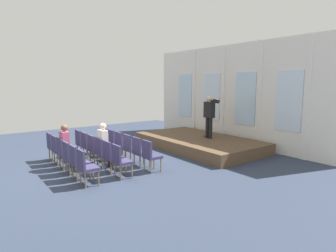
# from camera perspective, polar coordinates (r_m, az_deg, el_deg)

# --- Properties ---
(ground_plane) EXTENTS (16.27, 16.27, 0.00)m
(ground_plane) POSITION_cam_1_polar(r_m,az_deg,el_deg) (9.15, -15.65, -8.02)
(ground_plane) COLOR #2D384C
(rear_partition) EXTENTS (9.29, 0.14, 4.14)m
(rear_partition) POSITION_cam_1_polar(r_m,az_deg,el_deg) (12.42, 12.14, 6.07)
(rear_partition) COLOR silver
(rear_partition) RESTS_ON ground
(stage_platform) EXTENTS (5.07, 2.81, 0.42)m
(stage_platform) POSITION_cam_1_polar(r_m,az_deg,el_deg) (11.46, 6.08, -3.32)
(stage_platform) COLOR brown
(stage_platform) RESTS_ON ground
(speaker) EXTENTS (0.52, 0.69, 1.66)m
(speaker) POSITION_cam_1_polar(r_m,az_deg,el_deg) (11.21, 8.30, 2.47)
(speaker) COLOR black
(speaker) RESTS_ON stage_platform
(mic_stand) EXTENTS (0.28, 0.28, 1.55)m
(mic_stand) POSITION_cam_1_polar(r_m,az_deg,el_deg) (11.62, 7.81, -0.44)
(mic_stand) COLOR black
(mic_stand) RESTS_ON stage_platform
(chair_r0_c0) EXTENTS (0.46, 0.44, 0.94)m
(chair_r0_c0) POSITION_cam_1_polar(r_m,az_deg,el_deg) (10.84, -12.13, -2.41)
(chair_r0_c0) COLOR olive
(chair_r0_c0) RESTS_ON ground
(chair_r0_c1) EXTENTS (0.46, 0.44, 0.94)m
(chair_r0_c1) POSITION_cam_1_polar(r_m,az_deg,el_deg) (10.31, -10.76, -2.93)
(chair_r0_c1) COLOR olive
(chair_r0_c1) RESTS_ON ground
(chair_r0_c2) EXTENTS (0.46, 0.44, 0.94)m
(chair_r0_c2) POSITION_cam_1_polar(r_m,az_deg,el_deg) (9.80, -9.25, -3.49)
(chair_r0_c2) COLOR olive
(chair_r0_c2) RESTS_ON ground
(chair_r0_c3) EXTENTS (0.46, 0.44, 0.94)m
(chair_r0_c3) POSITION_cam_1_polar(r_m,az_deg,el_deg) (9.29, -7.56, -4.12)
(chair_r0_c3) COLOR olive
(chair_r0_c3) RESTS_ON ground
(chair_r0_c4) EXTENTS (0.46, 0.44, 0.94)m
(chair_r0_c4) POSITION_cam_1_polar(r_m,az_deg,el_deg) (8.79, -5.68, -4.82)
(chair_r0_c4) COLOR olive
(chair_r0_c4) RESTS_ON ground
(chair_r0_c5) EXTENTS (0.46, 0.44, 0.94)m
(chair_r0_c5) POSITION_cam_1_polar(r_m,az_deg,el_deg) (8.30, -3.57, -5.60)
(chair_r0_c5) COLOR olive
(chair_r0_c5) RESTS_ON ground
(chair_r1_c0) EXTENTS (0.46, 0.44, 0.94)m
(chair_r1_c0) POSITION_cam_1_polar(r_m,az_deg,el_deg) (10.49, -16.90, -2.96)
(chair_r1_c0) COLOR olive
(chair_r1_c0) RESTS_ON ground
(chair_r1_c1) EXTENTS (0.46, 0.44, 0.94)m
(chair_r1_c1) POSITION_cam_1_polar(r_m,az_deg,el_deg) (9.95, -15.75, -3.53)
(chair_r1_c1) COLOR olive
(chair_r1_c1) RESTS_ON ground
(chair_r1_c2) EXTENTS (0.46, 0.44, 0.94)m
(chair_r1_c2) POSITION_cam_1_polar(r_m,az_deg,el_deg) (9.41, -14.45, -4.16)
(chair_r1_c2) COLOR olive
(chair_r1_c2) RESTS_ON ground
(chair_r1_c3) EXTENTS (0.46, 0.44, 0.94)m
(chair_r1_c3) POSITION_cam_1_polar(r_m,az_deg,el_deg) (8.87, -13.00, -4.87)
(chair_r1_c3) COLOR olive
(chair_r1_c3) RESTS_ON ground
(audience_r1_c3) EXTENTS (0.36, 0.39, 1.38)m
(audience_r1_c3) POSITION_cam_1_polar(r_m,az_deg,el_deg) (8.86, -12.59, -3.36)
(audience_r1_c3) COLOR #2D2D33
(audience_r1_c3) RESTS_ON ground
(chair_r1_c4) EXTENTS (0.46, 0.44, 0.94)m
(chair_r1_c4) POSITION_cam_1_polar(r_m,az_deg,el_deg) (8.35, -11.36, -5.66)
(chair_r1_c4) COLOR olive
(chair_r1_c4) RESTS_ON ground
(chair_r1_c5) EXTENTS (0.46, 0.44, 0.94)m
(chair_r1_c5) POSITION_cam_1_polar(r_m,az_deg,el_deg) (7.84, -9.50, -6.55)
(chair_r1_c5) COLOR olive
(chair_r1_c5) RESTS_ON ground
(chair_r2_c0) EXTENTS (0.46, 0.44, 0.94)m
(chair_r2_c0) POSITION_cam_1_polar(r_m,az_deg,el_deg) (10.22, -21.97, -3.51)
(chair_r2_c0) COLOR olive
(chair_r2_c0) RESTS_ON ground
(chair_r2_c1) EXTENTS (0.46, 0.44, 0.94)m
(chair_r2_c1) POSITION_cam_1_polar(r_m,az_deg,el_deg) (9.66, -21.08, -4.14)
(chair_r2_c1) COLOR olive
(chair_r2_c1) RESTS_ON ground
(chair_r2_c2) EXTENTS (0.46, 0.44, 0.94)m
(chair_r2_c2) POSITION_cam_1_polar(r_m,az_deg,el_deg) (9.10, -20.06, -4.84)
(chair_r2_c2) COLOR olive
(chair_r2_c2) RESTS_ON ground
(audience_r2_c2) EXTENTS (0.36, 0.39, 1.35)m
(audience_r2_c2) POSITION_cam_1_polar(r_m,az_deg,el_deg) (9.08, -19.65, -3.46)
(audience_r2_c2) COLOR #2D2D33
(audience_r2_c2) RESTS_ON ground
(chair_r2_c3) EXTENTS (0.46, 0.44, 0.94)m
(chair_r2_c3) POSITION_cam_1_polar(r_m,az_deg,el_deg) (8.55, -18.92, -5.62)
(chair_r2_c3) COLOR olive
(chair_r2_c3) RESTS_ON ground
(chair_r2_c4) EXTENTS (0.46, 0.44, 0.94)m
(chair_r2_c4) POSITION_cam_1_polar(r_m,az_deg,el_deg) (8.01, -17.62, -6.52)
(chair_r2_c4) COLOR olive
(chair_r2_c4) RESTS_ON ground
(chair_r2_c5) EXTENTS (0.46, 0.44, 0.94)m
(chair_r2_c5) POSITION_cam_1_polar(r_m,az_deg,el_deg) (7.47, -16.12, -7.54)
(chair_r2_c5) COLOR olive
(chair_r2_c5) RESTS_ON ground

